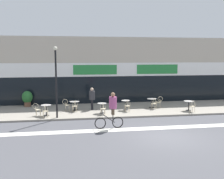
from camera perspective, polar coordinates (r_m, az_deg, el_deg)
ground_plane at (r=14.62m, az=11.61°, el=-10.05°), size 120.00×120.00×0.00m
sidewalk_slab at (r=21.33m, az=4.75°, el=-4.24°), size 40.00×5.50×0.12m
storefront_facade at (r=25.53m, az=2.30°, el=4.30°), size 40.00×4.06×5.99m
bike_lane_stripe at (r=16.17m, az=9.45°, el=-8.28°), size 36.00×0.70×0.01m
bistro_table_0 at (r=19.15m, az=-14.15°, el=-3.92°), size 0.71×0.71×0.76m
bistro_table_1 at (r=20.53m, az=-8.17°, el=-3.11°), size 0.76×0.76×0.71m
bistro_table_2 at (r=19.38m, az=-2.20°, el=-3.62°), size 0.67×0.67×0.74m
bistro_table_3 at (r=20.48m, az=2.98°, el=-3.00°), size 0.66×0.66×0.76m
bistro_table_4 at (r=21.64m, az=8.63°, el=-2.50°), size 0.77×0.77×0.76m
bistro_table_5 at (r=21.10m, az=16.36°, el=-2.99°), size 0.75×0.75×0.75m
cafe_chair_0_near at (r=18.55m, az=-14.34°, el=-4.38°), size 0.43×0.59×0.90m
cafe_chair_0_side at (r=19.22m, az=-16.01°, el=-4.03°), size 0.58×0.42×0.90m
cafe_chair_1_near at (r=19.91m, az=-8.11°, el=-3.43°), size 0.45×0.60×0.90m
cafe_chair_1_side at (r=20.53m, az=-9.91°, el=-3.14°), size 0.58×0.41×0.90m
cafe_chair_2_near at (r=18.77m, az=-1.97°, el=-4.02°), size 0.40×0.57×0.90m
cafe_chair_3_near at (r=19.88m, az=3.36°, el=-3.38°), size 0.40×0.58×0.90m
cafe_chair_4_near at (r=21.06m, az=9.16°, el=-2.86°), size 0.43×0.59×0.90m
cafe_chair_4_side at (r=21.84m, az=10.20°, el=-2.52°), size 0.58×0.42×0.90m
cafe_chair_5_near at (r=20.55m, az=17.11°, el=-3.35°), size 0.42×0.59×0.90m
planter_pot at (r=22.97m, az=-17.96°, el=-1.79°), size 0.86×0.86×1.31m
lamp_post at (r=18.00m, az=-12.09°, el=2.71°), size 0.26×0.26×4.83m
cyclist_0 at (r=15.65m, az=-0.00°, el=-3.92°), size 1.76×0.51×2.17m
pedestrian_near_end at (r=20.63m, az=-4.36°, el=-1.55°), size 0.54×0.54×1.74m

